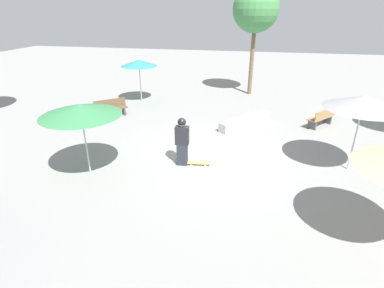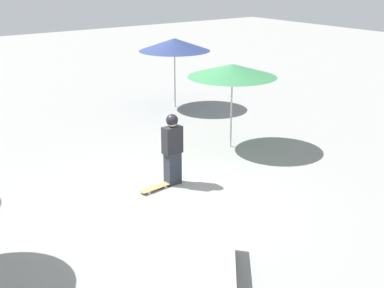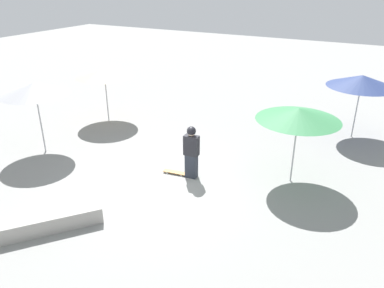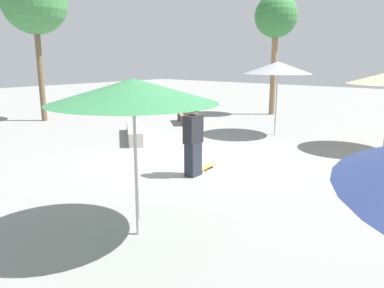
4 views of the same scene
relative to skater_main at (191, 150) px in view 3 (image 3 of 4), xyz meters
name	(u,v)px [view 3 (image 3 of 4)]	position (x,y,z in m)	size (l,w,h in m)	color
ground_plane	(159,182)	(-0.76, 0.75, -0.93)	(60.00, 60.00, 0.00)	gray
skater_main	(191,150)	(0.00, 0.00, 0.00)	(0.28, 0.47, 1.72)	#282D38
skateboard	(175,172)	(-0.08, 0.55, -0.87)	(0.30, 0.82, 0.07)	#B7844C
concrete_ledge	(40,225)	(-4.26, 1.98, -0.71)	(2.62, 2.26, 0.43)	#A8A39E
shade_umbrella_grey	(35,88)	(-0.83, 5.60, 1.43)	(2.37, 2.37, 2.56)	#B7B7BC
shade_umbrella_green	(298,114)	(1.24, -2.84, 1.28)	(2.46, 2.46, 2.38)	#B7B7BC
shade_umbrella_navy	(362,81)	(5.84, -4.08, 1.33)	(2.53, 2.53, 2.48)	#B7B7BC
shade_umbrella_tan	(104,73)	(2.76, 5.63, 1.20)	(2.44, 2.44, 2.31)	#B7B7BC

